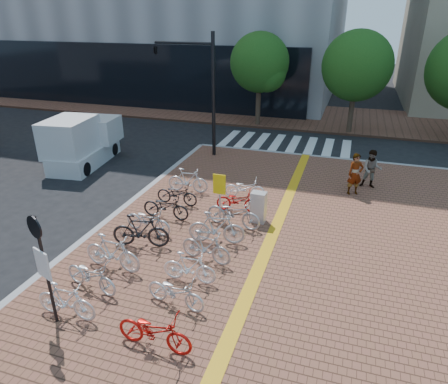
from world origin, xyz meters
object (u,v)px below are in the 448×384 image
(bike_4, at_px, (148,220))
(traffic_light_pole, at_px, (187,71))
(bike_14, at_px, (238,200))
(notice_sign, at_px, (42,258))
(bike_15, at_px, (245,188))
(bike_11, at_px, (206,247))
(bike_7, at_px, (188,180))
(bike_10, at_px, (189,267))
(bike_1, at_px, (91,275))
(bike_2, at_px, (112,252))
(utility_box, at_px, (258,207))
(yellow_sign, at_px, (219,188))
(bike_9, at_px, (176,292))
(bike_3, at_px, (141,231))
(pedestrian_b, at_px, (372,169))
(box_truck, at_px, (82,142))
(bike_13, at_px, (233,213))
(bike_8, at_px, (154,331))
(bike_12, at_px, (217,228))
(bike_6, at_px, (177,194))
(bike_0, at_px, (66,301))
(bike_5, at_px, (166,206))
(pedestrian_a, at_px, (355,174))

(bike_4, height_order, traffic_light_pole, traffic_light_pole)
(bike_14, distance_m, notice_sign, 7.77)
(bike_15, bearing_deg, bike_11, 173.07)
(bike_7, xyz_separation_m, bike_10, (2.43, -5.73, -0.06))
(bike_1, relative_size, bike_2, 0.94)
(utility_box, relative_size, yellow_sign, 0.67)
(bike_2, bearing_deg, bike_9, -107.18)
(bike_3, bearing_deg, bike_15, -37.22)
(bike_7, relative_size, pedestrian_b, 1.04)
(utility_box, height_order, box_truck, box_truck)
(notice_sign, relative_size, box_truck, 0.65)
(bike_7, bearing_deg, bike_15, -90.33)
(bike_10, distance_m, bike_13, 3.46)
(bike_8, relative_size, bike_11, 1.09)
(bike_12, distance_m, traffic_light_pole, 10.29)
(bike_6, xyz_separation_m, bike_9, (2.44, -5.55, -0.01))
(bike_0, distance_m, bike_5, 5.57)
(box_truck, bearing_deg, bike_4, -40.01)
(yellow_sign, distance_m, box_truck, 9.28)
(bike_3, distance_m, bike_14, 4.09)
(bike_0, relative_size, bike_10, 1.06)
(bike_0, bearing_deg, pedestrian_a, -34.37)
(notice_sign, bearing_deg, yellow_sign, 72.00)
(bike_2, height_order, bike_8, bike_2)
(bike_12, bearing_deg, bike_3, 102.47)
(bike_11, relative_size, traffic_light_pole, 0.27)
(bike_3, height_order, bike_8, bike_3)
(bike_10, relative_size, bike_11, 0.93)
(bike_14, relative_size, yellow_sign, 0.95)
(bike_1, bearing_deg, pedestrian_b, -25.76)
(bike_9, bearing_deg, bike_10, 10.59)
(pedestrian_a, bearing_deg, bike_8, -137.20)
(bike_2, relative_size, bike_13, 0.93)
(bike_12, height_order, traffic_light_pole, traffic_light_pole)
(pedestrian_a, bearing_deg, bike_3, -160.64)
(utility_box, bearing_deg, bike_7, 154.23)
(bike_2, xyz_separation_m, bike_3, (0.17, 1.39, 0.00))
(bike_5, height_order, bike_15, bike_5)
(bike_14, bearing_deg, bike_2, 146.29)
(notice_sign, xyz_separation_m, traffic_light_pole, (-1.92, 13.23, 2.40))
(bike_9, bearing_deg, bike_1, 99.61)
(bike_7, height_order, notice_sign, notice_sign)
(bike_1, relative_size, notice_sign, 0.59)
(bike_13, distance_m, traffic_light_pole, 9.40)
(traffic_light_pole, bearing_deg, bike_7, -68.10)
(bike_5, bearing_deg, bike_9, -151.55)
(bike_2, relative_size, traffic_light_pole, 0.30)
(pedestrian_b, xyz_separation_m, notice_sign, (-7.38, -11.13, 1.01))
(bike_9, xyz_separation_m, utility_box, (0.94, 5.13, 0.14))
(bike_8, xyz_separation_m, bike_14, (-0.14, 7.17, -0.05))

